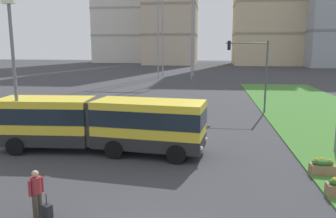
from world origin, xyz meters
The scene contains 7 objects.
articulated_bus centered at (-4.15, 9.34, 1.65)m, with size 11.99×3.28×3.00m.
car_navy_sedan centered at (-6.04, 19.15, 0.75)m, with size 4.56×2.38×1.58m.
pedestrian_crossing centered at (-3.97, 1.67, 1.00)m, with size 0.36×0.52×1.74m.
rolling_suitcase centered at (-3.52, 1.47, 0.31)m, with size 0.43×0.39×0.97m.
flower_planter_2 centered at (7.25, 7.08, 0.43)m, with size 1.10×0.56×0.74m.
traffic_light_far_right centered at (5.71, 22.00, 4.34)m, with size 3.68×0.28×6.37m.
streetlight_left centered at (-8.50, 8.38, 4.59)m, with size 0.70×0.28×8.30m.
Camera 1 is at (1.95, -8.82, 5.98)m, focal length 36.47 mm.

